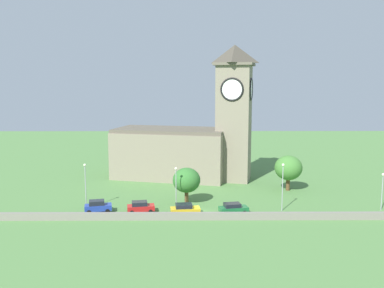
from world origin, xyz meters
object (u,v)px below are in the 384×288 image
(car_blue, at_px, (98,206))
(car_yellow, at_px, (185,209))
(car_green, at_px, (233,208))
(streetlamp_west_mid, at_px, (176,181))
(church, at_px, (189,141))
(tree_churchyard, at_px, (187,180))
(streetlamp_central, at_px, (283,180))
(car_red, at_px, (141,207))
(tree_riverside_east, at_px, (288,168))
(streetlamp_east_mid, at_px, (383,185))
(streetlamp_west_end, at_px, (85,179))

(car_blue, height_order, car_yellow, car_blue)
(car_green, relative_size, streetlamp_west_mid, 0.68)
(church, height_order, car_yellow, church)
(streetlamp_west_mid, height_order, tree_churchyard, streetlamp_west_mid)
(car_blue, bearing_deg, car_yellow, -5.33)
(streetlamp_central, xyz_separation_m, tree_churchyard, (-15.08, 3.96, -0.99))
(car_blue, distance_m, streetlamp_west_mid, 12.75)
(car_red, relative_size, streetlamp_west_mid, 0.65)
(streetlamp_west_mid, xyz_separation_m, streetlamp_central, (16.72, -0.73, 0.40))
(car_red, relative_size, tree_churchyard, 0.73)
(car_red, height_order, streetlamp_west_mid, streetlamp_west_mid)
(car_yellow, height_order, streetlamp_central, streetlamp_central)
(car_yellow, height_order, tree_riverside_east, tree_riverside_east)
(car_yellow, distance_m, streetlamp_west_mid, 4.80)
(church, relative_size, car_yellow, 6.52)
(streetlamp_east_mid, distance_m, tree_riverside_east, 17.36)
(car_blue, bearing_deg, car_green, -1.90)
(car_blue, distance_m, streetlamp_east_mid, 44.74)
(car_blue, bearing_deg, streetlamp_west_end, 139.23)
(tree_churchyard, bearing_deg, car_red, -147.03)
(car_yellow, bearing_deg, streetlamp_west_end, 168.44)
(streetlamp_west_end, bearing_deg, church, 53.79)
(streetlamp_east_mid, xyz_separation_m, tree_riverside_east, (-11.85, 12.70, 0.20))
(car_blue, height_order, car_green, car_blue)
(car_blue, distance_m, tree_riverside_east, 35.60)
(car_red, relative_size, streetlamp_central, 0.59)
(car_green, distance_m, tree_riverside_east, 18.74)
(car_yellow, distance_m, streetlamp_west_end, 16.67)
(car_red, xyz_separation_m, streetlamp_west_mid, (5.51, 1.40, 3.72))
(car_yellow, bearing_deg, car_green, 4.34)
(church, bearing_deg, streetlamp_east_mid, -37.96)
(car_blue, relative_size, tree_churchyard, 0.72)
(tree_riverside_east, bearing_deg, tree_churchyard, -155.06)
(tree_riverside_east, bearing_deg, church, 149.27)
(car_yellow, xyz_separation_m, streetlamp_west_end, (-15.86, 3.24, 4.00))
(car_yellow, distance_m, tree_riverside_east, 24.47)
(streetlamp_central, bearing_deg, streetlamp_west_mid, 177.51)
(car_green, relative_size, tree_riverside_east, 0.71)
(car_yellow, xyz_separation_m, car_green, (7.46, 0.57, -0.04))
(streetlamp_central, bearing_deg, car_red, -178.27)
(church, distance_m, car_blue, 29.16)
(church, xyz_separation_m, car_red, (-7.57, -24.51, -6.94))
(church, xyz_separation_m, car_green, (6.81, -25.22, -6.99))
(car_red, relative_size, streetlamp_east_mid, 0.75)
(car_green, distance_m, streetlamp_central, 8.99)
(car_yellow, height_order, streetlamp_west_mid, streetlamp_west_mid)
(car_red, distance_m, streetlamp_west_end, 9.98)
(car_blue, relative_size, streetlamp_central, 0.58)
(streetlamp_east_mid, height_order, tree_churchyard, tree_churchyard)
(streetlamp_east_mid, bearing_deg, tree_riverside_east, 133.02)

